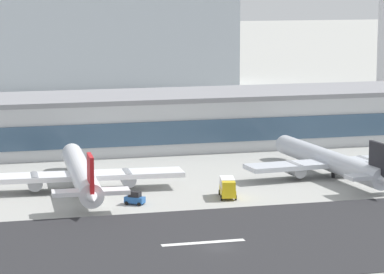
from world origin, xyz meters
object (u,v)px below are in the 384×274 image
(airliner_red_tail_gate_1, at_px, (82,175))
(airliner_black_tail_gate_2, at_px, (333,162))
(service_box_truck_0, at_px, (228,187))
(service_baggage_tug_2, at_px, (135,198))
(terminal_building, at_px, (163,120))
(distant_hotel_block, at_px, (22,26))

(airliner_red_tail_gate_1, distance_m, airliner_black_tail_gate_2, 46.87)
(airliner_black_tail_gate_2, bearing_deg, airliner_red_tail_gate_1, 85.26)
(airliner_black_tail_gate_2, height_order, service_box_truck_0, airliner_black_tail_gate_2)
(service_box_truck_0, bearing_deg, service_baggage_tug_2, -73.88)
(service_box_truck_0, bearing_deg, terminal_building, -169.17)
(terminal_building, relative_size, service_baggage_tug_2, 40.45)
(service_box_truck_0, relative_size, service_baggage_tug_2, 1.81)
(airliner_red_tail_gate_1, height_order, airliner_black_tail_gate_2, airliner_red_tail_gate_1)
(distant_hotel_block, distance_m, airliner_red_tail_gate_1, 166.57)
(service_box_truck_0, xyz_separation_m, service_baggage_tug_2, (-16.22, -1.10, -0.74))
(airliner_red_tail_gate_1, distance_m, service_box_truck_0, 25.55)
(distant_hotel_block, relative_size, airliner_black_tail_gate_2, 3.21)
(airliner_red_tail_gate_1, relative_size, airliner_black_tail_gate_2, 1.02)
(distant_hotel_block, bearing_deg, airliner_black_tail_gate_2, -76.18)
(distant_hotel_block, xyz_separation_m, airliner_red_tail_gate_1, (-6.22, -165.49, -17.93))
(airliner_black_tail_gate_2, distance_m, service_box_truck_0, 26.30)
(service_baggage_tug_2, bearing_deg, airliner_red_tail_gate_1, 156.76)
(terminal_building, relative_size, airliner_red_tail_gate_1, 3.18)
(airliner_red_tail_gate_1, height_order, service_box_truck_0, airliner_red_tail_gate_1)
(terminal_building, distance_m, distant_hotel_block, 126.21)
(service_box_truck_0, bearing_deg, airliner_black_tail_gate_2, 127.27)
(service_box_truck_0, bearing_deg, airliner_red_tail_gate_1, -103.12)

